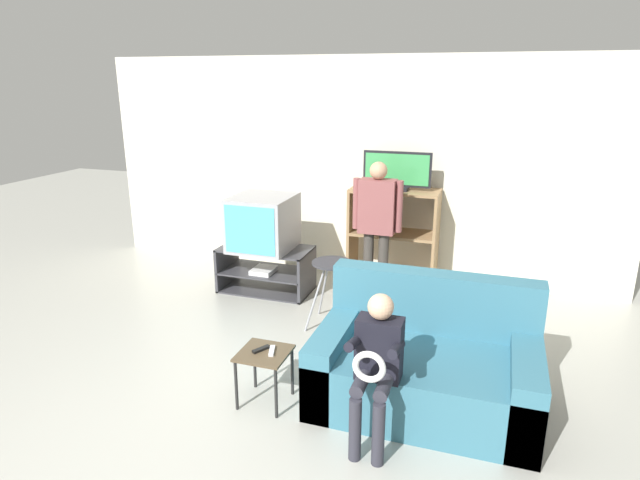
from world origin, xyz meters
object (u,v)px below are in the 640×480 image
object	(u,v)px
television_main	(263,223)
person_seated_child	(376,359)
remote_control_black	(261,349)
folding_stool	(332,273)
couch	(426,366)
person_standing_adult	(377,219)
television_flat	(397,172)
tv_stand	(266,270)
snack_table	(264,360)
media_shelf	(393,237)
remote_control_white	(272,351)

from	to	relation	value
television_main	person_seated_child	bearing A→B (deg)	-50.77
television_main	remote_control_black	bearing A→B (deg)	-66.19
folding_stool	television_main	bearing A→B (deg)	148.47
television_main	couch	bearing A→B (deg)	-38.47
television_main	person_standing_adult	bearing A→B (deg)	7.60
television_flat	tv_stand	bearing A→B (deg)	-155.47
snack_table	remote_control_black	distance (m)	0.08
media_shelf	television_flat	bearing A→B (deg)	-58.45
remote_control_black	remote_control_white	distance (m)	0.08
television_flat	couch	world-z (taller)	television_flat
person_seated_child	folding_stool	bearing A→B (deg)	116.62
media_shelf	person_seated_child	distance (m)	2.88
tv_stand	media_shelf	size ratio (longest dim) A/B	0.90
person_seated_child	television_main	bearing A→B (deg)	129.23
couch	television_main	bearing A→B (deg)	141.53
tv_stand	person_seated_child	distance (m)	2.85
remote_control_white	person_standing_adult	xyz separation A→B (m)	(0.28, 2.16, 0.49)
snack_table	person_standing_adult	bearing A→B (deg)	81.19
couch	folding_stool	bearing A→B (deg)	135.96
person_standing_adult	person_seated_child	distance (m)	2.44
television_flat	television_main	bearing A→B (deg)	-155.19
person_standing_adult	remote_control_white	bearing A→B (deg)	-97.47
snack_table	remote_control_black	size ratio (longest dim) A/B	2.89
person_standing_adult	person_seated_child	xyz separation A→B (m)	(0.54, -2.36, -0.31)
couch	person_standing_adult	world-z (taller)	person_standing_adult
remote_control_white	couch	xyz separation A→B (m)	(1.08, 0.37, -0.13)
remote_control_black	couch	bearing A→B (deg)	47.66
media_shelf	snack_table	size ratio (longest dim) A/B	2.75
folding_stool	remote_control_black	bearing A→B (deg)	-94.77
snack_table	remote_control_white	distance (m)	0.10
media_shelf	remote_control_black	world-z (taller)	media_shelf
snack_table	couch	bearing A→B (deg)	19.03
remote_control_white	couch	size ratio (longest dim) A/B	0.09
couch	person_standing_adult	bearing A→B (deg)	113.92
person_standing_adult	media_shelf	bearing A→B (deg)	79.72
remote_control_black	remote_control_white	size ratio (longest dim) A/B	1.00
tv_stand	folding_stool	distance (m)	1.20
television_main	media_shelf	bearing A→B (deg)	26.13
remote_control_black	remote_control_white	xyz separation A→B (m)	(0.08, 0.00, 0.00)
couch	person_standing_adult	xyz separation A→B (m)	(-0.79, 1.79, 0.62)
media_shelf	remote_control_white	bearing A→B (deg)	-98.00
snack_table	remote_control_white	world-z (taller)	remote_control_white
media_shelf	snack_table	world-z (taller)	media_shelf
television_main	couch	world-z (taller)	television_main
folding_stool	tv_stand	bearing A→B (deg)	147.53
folding_stool	snack_table	size ratio (longest dim) A/B	1.60
remote_control_black	television_main	bearing A→B (deg)	143.63
folding_stool	snack_table	distance (m)	1.42
television_main	remote_control_white	distance (m)	2.25
person_seated_child	tv_stand	bearing A→B (deg)	128.84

